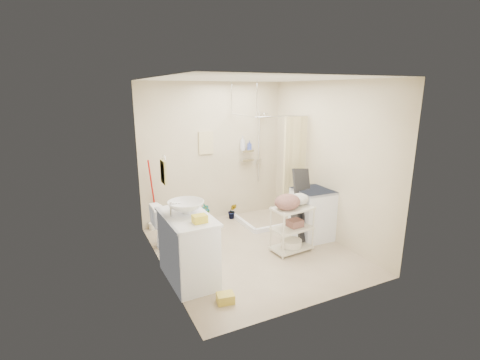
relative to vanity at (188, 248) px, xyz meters
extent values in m
plane|color=tan|center=(1.16, 0.38, -0.45)|extent=(3.20, 3.20, 0.00)
cube|color=silver|center=(1.16, 0.38, 2.15)|extent=(2.80, 3.20, 0.04)
cube|color=beige|center=(1.16, 1.98, 0.85)|extent=(2.80, 0.04, 2.60)
cube|color=beige|center=(1.16, -1.22, 0.85)|extent=(2.80, 0.04, 2.60)
cube|color=beige|center=(-0.24, 0.38, 0.85)|extent=(0.04, 3.20, 2.60)
cube|color=beige|center=(2.56, 0.38, 0.85)|extent=(0.04, 3.20, 2.60)
cube|color=silver|center=(0.00, 0.00, 0.00)|extent=(0.60, 1.04, 0.90)
imported|color=silver|center=(0.02, 0.08, 0.53)|extent=(0.59, 0.59, 0.16)
cube|color=yellow|center=(0.07, -0.30, 0.50)|extent=(0.17, 0.14, 0.09)
cube|color=gold|center=(0.22, -0.71, -0.37)|extent=(0.33, 0.27, 0.16)
imported|color=white|center=(0.12, 1.11, -0.09)|extent=(0.70, 0.41, 0.71)
imported|color=brown|center=(0.92, 1.82, -0.27)|extent=(0.23, 0.22, 0.37)
imported|color=#945733|center=(1.45, 1.78, -0.29)|extent=(0.21, 0.19, 0.31)
cube|color=beige|center=(1.01, 1.96, 1.05)|extent=(0.28, 0.03, 0.42)
imported|color=silver|center=(1.74, 1.92, 1.00)|extent=(0.11, 0.11, 0.27)
imported|color=#344392|center=(1.88, 1.90, 0.96)|extent=(0.10, 0.10, 0.17)
cube|color=silver|center=(2.30, 0.37, -0.02)|extent=(0.60, 0.62, 0.85)
camera|label=1|loc=(-1.20, -4.06, 2.01)|focal=26.00mm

